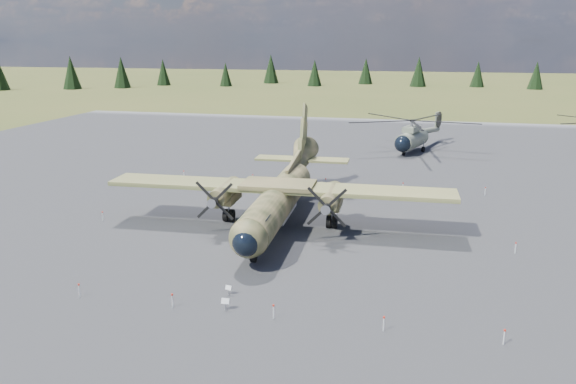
# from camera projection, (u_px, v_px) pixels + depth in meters

# --- Properties ---
(ground) EXTENTS (500.00, 500.00, 0.00)m
(ground) POSITION_uv_depth(u_px,v_px,m) (292.00, 236.00, 44.10)
(ground) COLOR brown
(ground) RESTS_ON ground
(apron) EXTENTS (120.00, 120.00, 0.04)m
(apron) POSITION_uv_depth(u_px,v_px,m) (315.00, 202.00, 53.50)
(apron) COLOR slate
(apron) RESTS_ON ground
(transport_plane) EXTENTS (28.35, 25.77, 9.35)m
(transport_plane) POSITION_uv_depth(u_px,v_px,m) (281.00, 192.00, 46.61)
(transport_plane) COLOR #343A1F
(transport_plane) RESTS_ON ground
(helicopter_near) EXTENTS (22.82, 22.88, 4.57)m
(helicopter_near) POSITION_uv_depth(u_px,v_px,m) (413.00, 129.00, 76.21)
(helicopter_near) COLOR gray
(helicopter_near) RESTS_ON ground
(info_placard_left) EXTENTS (0.41, 0.23, 0.60)m
(info_placard_left) POSITION_uv_depth(u_px,v_px,m) (228.00, 289.00, 33.79)
(info_placard_left) COLOR gray
(info_placard_left) RESTS_ON ground
(info_placard_right) EXTENTS (0.47, 0.21, 0.73)m
(info_placard_right) POSITION_uv_depth(u_px,v_px,m) (225.00, 302.00, 31.84)
(info_placard_right) COLOR gray
(info_placard_right) RESTS_ON ground
(barrier_fence) EXTENTS (33.12, 29.62, 0.85)m
(barrier_fence) POSITION_uv_depth(u_px,v_px,m) (286.00, 230.00, 43.99)
(barrier_fence) COLOR silver
(barrier_fence) RESTS_ON ground
(treeline) EXTENTS (333.59, 331.80, 10.90)m
(treeline) POSITION_uv_depth(u_px,v_px,m) (360.00, 165.00, 47.13)
(treeline) COLOR black
(treeline) RESTS_ON ground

